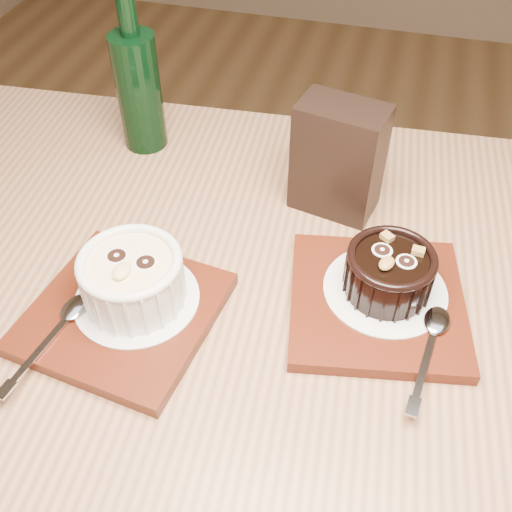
{
  "coord_description": "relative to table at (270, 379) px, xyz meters",
  "views": [
    {
      "loc": [
        -0.08,
        -0.26,
        1.24
      ],
      "look_at": [
        -0.19,
        0.14,
        0.81
      ],
      "focal_mm": 42.0,
      "sensor_mm": 36.0,
      "label": 1
    }
  ],
  "objects": [
    {
      "name": "table",
      "position": [
        0.0,
        0.0,
        0.0
      ],
      "size": [
        1.25,
        0.88,
        0.75
      ],
      "rotation": [
        0.0,
        0.0,
        0.07
      ],
      "color": "brown",
      "rests_on": "ground"
    },
    {
      "name": "tray_right",
      "position": [
        0.1,
        0.06,
        0.1
      ],
      "size": [
        0.21,
        0.21,
        0.01
      ],
      "primitive_type": "cube",
      "rotation": [
        0.0,
        0.0,
        0.18
      ],
      "color": "#521C0D",
      "rests_on": "table"
    },
    {
      "name": "doily_left",
      "position": [
        -0.14,
        -0.01,
        0.11
      ],
      "size": [
        0.13,
        0.13,
        0.0
      ],
      "primitive_type": "cylinder",
      "color": "white",
      "rests_on": "tray_left"
    },
    {
      "name": "tray_left",
      "position": [
        -0.15,
        -0.02,
        0.1
      ],
      "size": [
        0.2,
        0.2,
        0.01
      ],
      "primitive_type": "cube",
      "rotation": [
        0.0,
        0.0,
        -0.13
      ],
      "color": "#521C0D",
      "rests_on": "table"
    },
    {
      "name": "ramekin_white",
      "position": [
        -0.14,
        -0.01,
        0.14
      ],
      "size": [
        0.1,
        0.1,
        0.06
      ],
      "rotation": [
        0.0,
        0.0,
        -0.03
      ],
      "color": "white",
      "rests_on": "doily_left"
    },
    {
      "name": "green_bottle",
      "position": [
        -0.25,
        0.28,
        0.18
      ],
      "size": [
        0.06,
        0.06,
        0.22
      ],
      "color": "black",
      "rests_on": "table"
    },
    {
      "name": "spoon_left",
      "position": [
        -0.2,
        -0.07,
        0.11
      ],
      "size": [
        0.05,
        0.14,
        0.01
      ],
      "primitive_type": null,
      "rotation": [
        0.0,
        0.0,
        -0.16
      ],
      "color": "#B3B5BC",
      "rests_on": "tray_left"
    },
    {
      "name": "condiment_stand",
      "position": [
        0.03,
        0.21,
        0.16
      ],
      "size": [
        0.11,
        0.08,
        0.14
      ],
      "primitive_type": "cube",
      "rotation": [
        0.0,
        0.0,
        -0.21
      ],
      "color": "black",
      "rests_on": "table"
    },
    {
      "name": "ramekin_dark",
      "position": [
        0.11,
        0.07,
        0.14
      ],
      "size": [
        0.09,
        0.09,
        0.05
      ],
      "rotation": [
        0.0,
        0.0,
        -0.37
      ],
      "color": "black",
      "rests_on": "doily_right"
    },
    {
      "name": "doily_right",
      "position": [
        0.11,
        0.07,
        0.11
      ],
      "size": [
        0.13,
        0.13,
        0.0
      ],
      "primitive_type": "cylinder",
      "color": "white",
      "rests_on": "tray_right"
    },
    {
      "name": "spoon_right",
      "position": [
        0.16,
        0.01,
        0.11
      ],
      "size": [
        0.04,
        0.14,
        0.01
      ],
      "primitive_type": null,
      "rotation": [
        0.0,
        0.0,
        -0.14
      ],
      "color": "#B3B5BC",
      "rests_on": "tray_right"
    }
  ]
}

